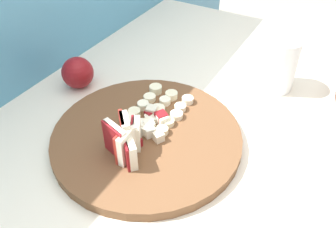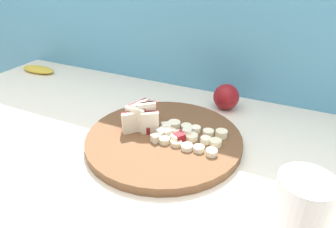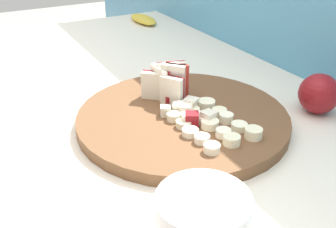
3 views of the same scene
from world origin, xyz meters
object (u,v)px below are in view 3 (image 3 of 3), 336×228
(apple_dice_pile, at_px, (188,111))
(banana_slice_rows, at_px, (211,123))
(cutting_board, at_px, (183,118))
(apple_wedge_fan, at_px, (167,84))
(banana_peel, at_px, (143,19))
(whole_apple, at_px, (319,94))

(apple_dice_pile, height_order, banana_slice_rows, apple_dice_pile)
(cutting_board, distance_m, apple_dice_pile, 0.02)
(apple_wedge_fan, xyz_separation_m, banana_slice_rows, (0.12, 0.01, -0.02))
(apple_dice_pile, xyz_separation_m, banana_peel, (-0.63, 0.22, -0.02))
(cutting_board, distance_m, whole_apple, 0.24)
(apple_wedge_fan, relative_size, banana_slice_rows, 0.59)
(apple_wedge_fan, relative_size, apple_dice_pile, 0.76)
(apple_dice_pile, bearing_deg, whole_apple, 74.72)
(apple_dice_pile, bearing_deg, apple_wedge_fan, 178.58)
(apple_dice_pile, distance_m, banana_peel, 0.67)
(cutting_board, xyz_separation_m, apple_dice_pile, (0.01, 0.00, 0.02))
(banana_slice_rows, distance_m, whole_apple, 0.22)
(whole_apple, bearing_deg, apple_dice_pile, -105.28)
(apple_wedge_fan, xyz_separation_m, banana_peel, (-0.56, 0.22, -0.04))
(cutting_board, relative_size, apple_wedge_fan, 4.28)
(cutting_board, bearing_deg, banana_slice_rows, 14.25)
(cutting_board, height_order, banana_peel, same)
(banana_slice_rows, relative_size, whole_apple, 1.98)
(apple_dice_pile, bearing_deg, banana_slice_rows, 17.67)
(apple_dice_pile, relative_size, whole_apple, 1.54)
(banana_peel, bearing_deg, apple_wedge_fan, -21.32)
(apple_dice_pile, bearing_deg, cutting_board, -177.58)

